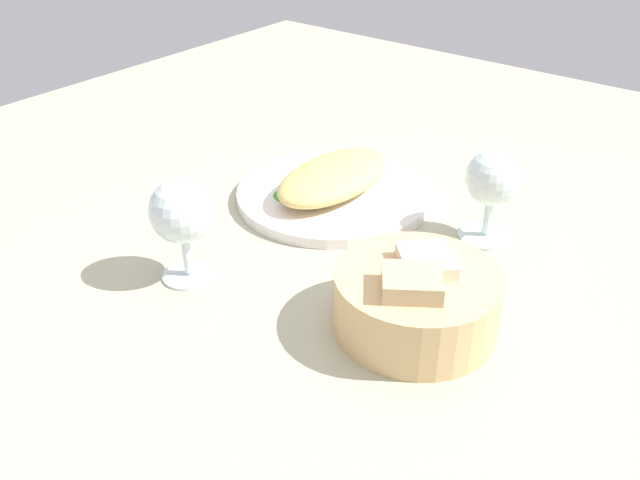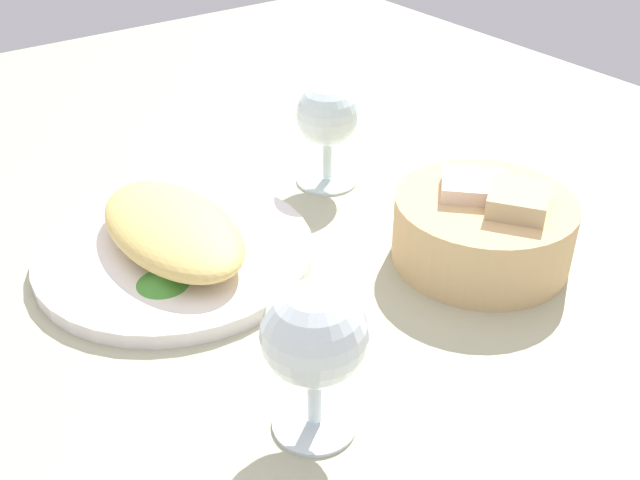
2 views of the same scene
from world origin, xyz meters
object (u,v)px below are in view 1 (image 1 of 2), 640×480
plate (333,195)px  bread_basket (417,299)px  wine_glass_near (182,215)px  wine_glass_far (493,183)px

plate → bread_basket: size_ratio=1.57×
wine_glass_near → wine_glass_far: 35.48cm
plate → wine_glass_near: (24.22, -1.58, 7.02)cm
bread_basket → wine_glass_near: 25.89cm
plate → wine_glass_far: size_ratio=2.27×
bread_basket → wine_glass_near: wine_glass_near is taller
plate → wine_glass_far: 21.61cm
plate → bread_basket: bread_basket is taller
wine_glass_near → wine_glass_far: wine_glass_near is taller
plate → bread_basket: 28.35cm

